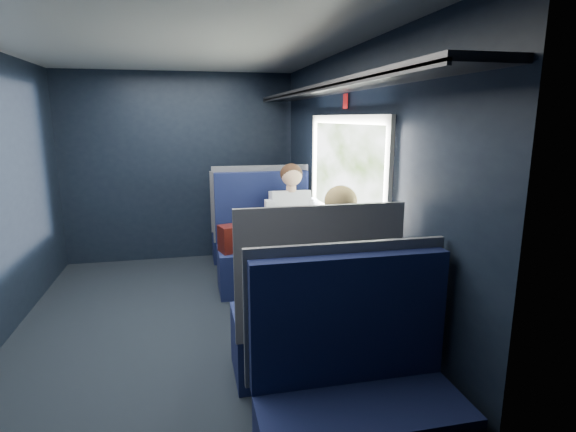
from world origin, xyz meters
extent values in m
cube|color=black|center=(0.00, 0.00, -0.01)|extent=(2.80, 4.20, 0.01)
cube|color=black|center=(1.45, 0.00, 1.15)|extent=(0.10, 4.20, 2.30)
cube|color=black|center=(0.00, 2.15, 1.15)|extent=(2.80, 0.10, 2.30)
cube|color=black|center=(0.00, -2.15, 1.15)|extent=(2.80, 0.10, 2.30)
cube|color=silver|center=(0.00, 0.00, 2.35)|extent=(2.80, 4.20, 0.10)
cube|color=#EBE8CD|center=(1.38, 0.00, 1.74)|extent=(0.03, 1.84, 0.07)
cube|color=#EBE8CD|center=(1.38, 0.00, 0.90)|extent=(0.03, 1.84, 0.07)
cube|color=#EBE8CD|center=(1.38, -0.89, 1.32)|extent=(0.03, 0.07, 0.78)
cube|color=#EBE8CD|center=(1.38, 0.89, 1.32)|extent=(0.03, 0.07, 0.78)
cube|color=black|center=(1.22, 0.00, 1.98)|extent=(0.36, 4.10, 0.04)
cube|color=black|center=(1.05, 0.00, 1.96)|extent=(0.02, 4.10, 0.03)
cube|color=red|center=(1.38, 0.00, 1.89)|extent=(0.01, 0.10, 0.12)
cylinder|color=#54565E|center=(0.88, 0.00, 0.35)|extent=(0.08, 0.08, 0.70)
cube|color=#B6B5B2|center=(1.06, 0.00, 0.72)|extent=(0.62, 1.00, 0.04)
cube|color=#0C1236|center=(0.85, 0.78, 0.23)|extent=(1.00, 0.50, 0.45)
cube|color=#0C1236|center=(0.85, 1.08, 0.82)|extent=(1.00, 0.10, 0.75)
cube|color=#54565E|center=(0.85, 1.14, 0.85)|extent=(1.04, 0.03, 0.82)
cube|color=#54565E|center=(0.85, 0.73, 0.55)|extent=(0.06, 0.40, 0.20)
cube|color=#4B1310|center=(0.56, 0.75, 0.58)|extent=(0.42, 0.30, 0.27)
cylinder|color=#4B1310|center=(0.56, 0.75, 0.77)|extent=(0.08, 0.16, 0.03)
cylinder|color=silver|center=(0.68, 0.70, 0.56)|extent=(0.08, 0.08, 0.22)
cylinder|color=blue|center=(0.68, 0.70, 0.70)|extent=(0.05, 0.05, 0.05)
cube|color=#0C1236|center=(0.85, -0.78, 0.23)|extent=(1.00, 0.50, 0.45)
cube|color=#0C1236|center=(0.85, -1.08, 0.82)|extent=(1.00, 0.10, 0.75)
cube|color=#54565E|center=(0.85, -1.14, 0.85)|extent=(1.04, 0.03, 0.82)
cube|color=#54565E|center=(0.85, -0.73, 0.55)|extent=(0.06, 0.40, 0.20)
cube|color=#0C1236|center=(0.85, 1.88, 0.23)|extent=(1.00, 0.40, 0.45)
cube|color=#0C1236|center=(0.85, 1.64, 0.78)|extent=(1.00, 0.10, 0.66)
cube|color=#54565E|center=(0.85, 1.59, 0.80)|extent=(1.04, 0.03, 0.72)
cube|color=#0C1236|center=(0.85, -1.64, 0.78)|extent=(1.00, 0.10, 0.66)
cube|color=#54565E|center=(0.85, -1.59, 0.80)|extent=(1.04, 0.03, 0.72)
cube|color=black|center=(1.10, 0.64, 0.53)|extent=(0.36, 0.44, 0.16)
cube|color=black|center=(1.10, 0.44, 0.23)|extent=(0.32, 0.12, 0.45)
cube|color=silver|center=(1.10, 0.80, 0.78)|extent=(0.40, 0.29, 0.53)
cylinder|color=#D8A88C|center=(1.10, 0.76, 1.06)|extent=(0.10, 0.10, 0.06)
sphere|color=#D8A88C|center=(1.10, 0.74, 1.20)|extent=(0.21, 0.21, 0.21)
sphere|color=#382114|center=(1.10, 0.76, 1.21)|extent=(0.22, 0.22, 0.22)
cube|color=silver|center=(0.88, 0.76, 0.78)|extent=(0.09, 0.12, 0.34)
cube|color=silver|center=(1.32, 0.76, 0.78)|extent=(0.09, 0.12, 0.34)
cube|color=black|center=(1.10, -0.64, 0.53)|extent=(0.36, 0.44, 0.16)
cube|color=black|center=(1.10, -0.44, 0.23)|extent=(0.32, 0.12, 0.45)
cube|color=black|center=(1.10, -0.80, 0.78)|extent=(0.40, 0.29, 0.53)
cylinder|color=#D8A88C|center=(1.10, -0.76, 1.06)|extent=(0.10, 0.10, 0.06)
sphere|color=#D8A88C|center=(1.10, -0.74, 1.20)|extent=(0.21, 0.21, 0.21)
sphere|color=tan|center=(1.10, -0.76, 1.21)|extent=(0.22, 0.22, 0.22)
cube|color=black|center=(0.88, -0.76, 0.78)|extent=(0.09, 0.12, 0.34)
cube|color=black|center=(1.32, -0.76, 0.78)|extent=(0.09, 0.12, 0.34)
cube|color=tan|center=(1.10, -0.86, 0.90)|extent=(0.26, 0.07, 0.36)
cube|color=white|center=(0.94, -0.02, 0.74)|extent=(0.61, 0.86, 0.01)
cube|color=silver|center=(1.33, 0.02, 0.75)|extent=(0.33, 0.38, 0.02)
cube|color=silver|center=(1.44, 0.02, 0.87)|extent=(0.11, 0.31, 0.22)
cube|color=black|center=(1.44, 0.02, 0.87)|extent=(0.09, 0.27, 0.18)
cylinder|color=silver|center=(1.30, 0.23, 0.82)|extent=(0.06, 0.06, 0.16)
cylinder|color=blue|center=(1.30, 0.23, 0.92)|extent=(0.03, 0.03, 0.04)
cylinder|color=white|center=(1.29, 0.41, 0.78)|extent=(0.07, 0.07, 0.08)
camera|label=1|loc=(0.11, -3.60, 1.76)|focal=28.00mm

